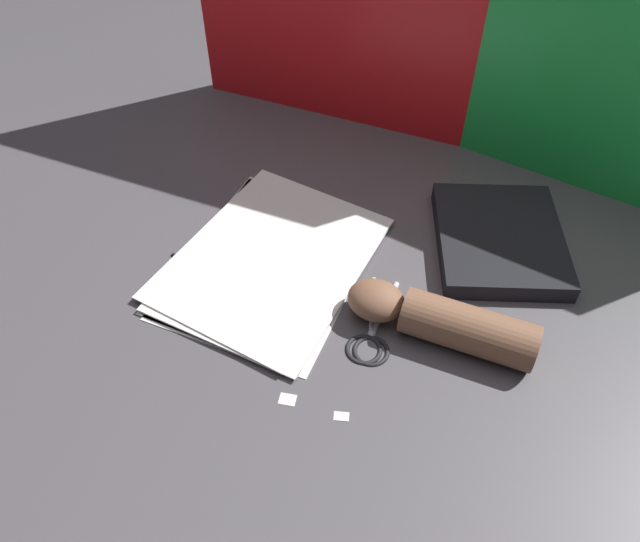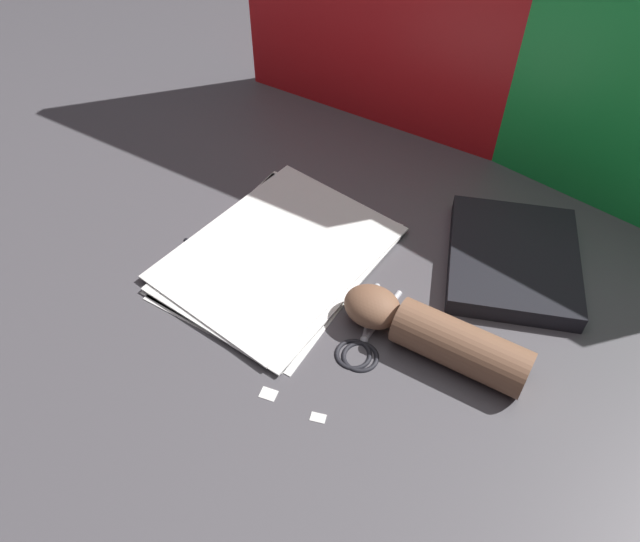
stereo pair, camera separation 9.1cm
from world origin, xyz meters
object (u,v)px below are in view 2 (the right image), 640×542
(hand_forearm, at_px, (437,336))
(scissors, at_px, (363,341))
(paper_stack, at_px, (279,256))
(book_closed, at_px, (513,259))

(hand_forearm, bearing_deg, scissors, -152.92)
(scissors, xyz_separation_m, hand_forearm, (0.09, 0.05, 0.03))
(hand_forearm, bearing_deg, paper_stack, 176.15)
(book_closed, bearing_deg, hand_forearm, -97.49)
(book_closed, height_order, scissors, book_closed)
(book_closed, xyz_separation_m, hand_forearm, (-0.03, -0.22, 0.02))
(scissors, relative_size, hand_forearm, 0.62)
(paper_stack, height_order, hand_forearm, hand_forearm)
(paper_stack, distance_m, scissors, 0.21)
(book_closed, relative_size, hand_forearm, 1.07)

